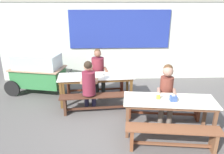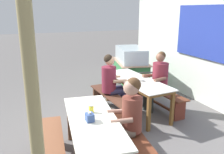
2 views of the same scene
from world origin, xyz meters
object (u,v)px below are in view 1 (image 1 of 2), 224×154
object	(u,v)px
person_left_back_turned	(89,83)
tissue_box	(173,98)
food_cart	(38,71)
person_center_facing	(98,69)
condiment_jar	(158,96)
dining_table_far	(96,78)
bench_far_front	(97,101)
soup_bowl	(101,74)
dining_table_near	(169,103)
person_right_near_table	(167,90)
bench_near_front	(172,136)
bench_far_back	(95,83)
bench_near_back	(164,106)

from	to	relation	value
person_left_back_turned	tissue_box	bearing A→B (deg)	-30.53
food_cart	tissue_box	xyz separation A→B (m)	(3.19, -2.16, 0.13)
person_center_facing	person_left_back_turned	xyz separation A→B (m)	(-0.19, -1.00, -0.01)
person_center_facing	condiment_jar	xyz separation A→B (m)	(1.21, -1.89, 0.06)
tissue_box	condiment_jar	bearing A→B (deg)	159.14
dining_table_far	condiment_jar	xyz separation A→B (m)	(1.26, -1.38, 0.13)
bench_far_front	person_center_facing	distance (m)	1.14
dining_table_far	soup_bowl	distance (m)	0.17
dining_table_near	bench_far_front	distance (m)	1.72
food_cart	person_right_near_table	size ratio (longest dim) A/B	1.46
dining_table_far	soup_bowl	bearing A→B (deg)	11.89
bench_near_front	bench_far_front	bearing A→B (deg)	133.78
bench_far_back	condiment_jar	world-z (taller)	condiment_jar
bench_far_back	bench_far_front	world-z (taller)	same
bench_far_back	condiment_jar	bearing A→B (deg)	-56.05
person_center_facing	tissue_box	distance (m)	2.48
dining_table_near	person_right_near_table	distance (m)	0.48
dining_table_far	soup_bowl	xyz separation A→B (m)	(0.14, 0.03, 0.10)
dining_table_far	soup_bowl	world-z (taller)	soup_bowl
dining_table_far	bench_far_front	xyz separation A→B (m)	(0.04, -0.55, -0.36)
dining_table_far	person_left_back_turned	distance (m)	0.52
dining_table_near	soup_bowl	bearing A→B (deg)	132.58
dining_table_near	food_cart	xyz separation A→B (m)	(-3.13, 2.10, -0.00)
person_right_near_table	tissue_box	world-z (taller)	person_right_near_table
bench_near_front	dining_table_near	bearing A→B (deg)	83.00
dining_table_far	bench_near_back	distance (m)	1.81
dining_table_far	person_left_back_turned	xyz separation A→B (m)	(-0.14, -0.50, 0.07)
soup_bowl	bench_far_front	bearing A→B (deg)	-99.27
dining_table_near	condiment_jar	world-z (taller)	condiment_jar
bench_near_back	person_right_near_table	bearing A→B (deg)	-87.16
bench_far_front	tissue_box	size ratio (longest dim) A/B	13.58
person_left_back_turned	bench_near_back	bearing A→B (deg)	-12.58
bench_far_back	bench_far_front	bearing A→B (deg)	-85.55
bench_far_front	person_center_facing	xyz separation A→B (m)	(0.01, 1.06, 0.43)
dining_table_near	tissue_box	xyz separation A→B (m)	(0.05, -0.06, 0.13)
soup_bowl	person_right_near_table	bearing A→B (deg)	-34.93
person_right_near_table	condiment_jar	xyz separation A→B (m)	(-0.29, -0.43, 0.06)
bench_near_front	person_left_back_turned	distance (m)	2.19
bench_far_front	tissue_box	xyz separation A→B (m)	(1.48, -0.93, 0.49)
soup_bowl	food_cart	bearing A→B (deg)	160.18
dining_table_far	bench_near_front	size ratio (longest dim) A/B	1.14
bench_near_back	tissue_box	distance (m)	0.78
bench_far_back	bench_near_front	distance (m)	2.92
bench_far_front	person_right_near_table	bearing A→B (deg)	-14.94
bench_far_back	bench_near_front	xyz separation A→B (m)	(1.45, -2.53, -0.00)
person_center_facing	person_right_near_table	size ratio (longest dim) A/B	1.02
dining_table_near	tissue_box	distance (m)	0.15
person_center_facing	soup_bowl	world-z (taller)	person_center_facing
bench_near_back	tissue_box	xyz separation A→B (m)	(-0.02, -0.61, 0.49)
person_left_back_turned	soup_bowl	distance (m)	0.60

